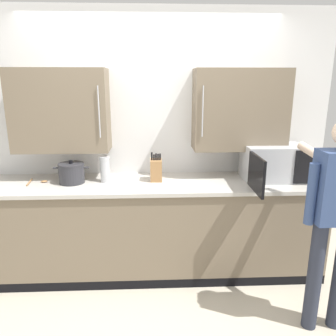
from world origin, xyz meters
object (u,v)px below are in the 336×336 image
at_px(person_figure, 336,209).
at_px(knife_block, 156,170).
at_px(wooden_spoon, 37,182).
at_px(microwave_oven, 271,163).
at_px(thermos_flask, 105,169).
at_px(stock_pot, 72,173).

bearing_deg(person_figure, knife_block, 144.95).
xyz_separation_m(knife_block, wooden_spoon, (-1.13, -0.03, -0.10)).
relative_size(microwave_oven, person_figure, 0.49).
distance_m(thermos_flask, stock_pot, 0.31).
xyz_separation_m(wooden_spoon, person_figure, (2.41, -0.87, 0.03)).
height_order(knife_block, stock_pot, knife_block).
height_order(knife_block, wooden_spoon, knife_block).
xyz_separation_m(knife_block, person_figure, (1.28, -0.90, -0.07)).
xyz_separation_m(microwave_oven, wooden_spoon, (-2.24, -0.01, -0.16)).
bearing_deg(person_figure, microwave_oven, 100.92).
height_order(thermos_flask, person_figure, person_figure).
relative_size(stock_pot, wooden_spoon, 1.62).
relative_size(microwave_oven, thermos_flask, 3.26).
bearing_deg(microwave_oven, wooden_spoon, -179.85).
height_order(wooden_spoon, person_figure, person_figure).
bearing_deg(stock_pot, knife_block, 3.14).
height_order(thermos_flask, stock_pot, thermos_flask).
bearing_deg(stock_pot, microwave_oven, 0.74).
bearing_deg(stock_pot, person_figure, -22.36).
bearing_deg(thermos_flask, microwave_oven, 0.03).
relative_size(microwave_oven, stock_pot, 2.40).
distance_m(microwave_oven, thermos_flask, 1.60).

